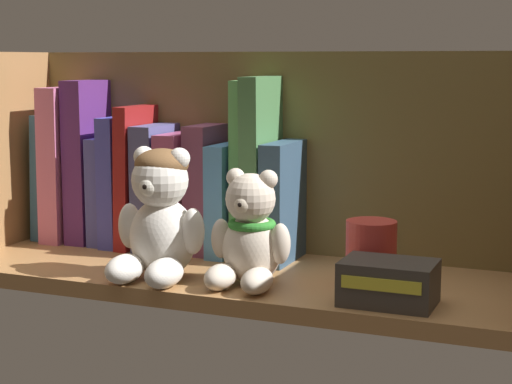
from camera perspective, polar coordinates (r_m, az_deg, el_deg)
shelf_board at (r=107.43cm, az=-1.14°, el=-5.81°), size 72.48×24.28×2.00cm
shelf_back_panel at (r=116.52cm, az=1.35°, el=2.16°), size 74.88×1.20×29.20cm
book_0 at (r=129.88cm, az=-13.35°, el=1.07°), size 2.36×9.25×18.31cm
book_1 at (r=127.95cm, az=-12.31°, el=1.89°), size 3.54×11.80×22.27cm
book_2 at (r=125.83cm, az=-10.93°, el=2.05°), size 3.26×10.28×23.25cm
book_3 at (r=124.75cm, az=-9.72°, el=0.17°), size 1.85×10.26×15.24cm
book_4 at (r=123.17cm, az=-8.71°, el=0.79°), size 2.50×11.61×18.25cm
book_5 at (r=121.72cm, az=-7.64°, el=1.09°), size 2.38×12.30×19.86cm
book_6 at (r=120.43cm, az=-6.39°, el=0.42°), size 3.19×11.87×17.29cm
book_7 at (r=118.79cm, az=-4.82°, el=0.08°), size 3.41×12.00×16.28cm
book_8 at (r=117.07cm, az=-3.21°, el=0.26°), size 3.19×9.73×17.43cm
book_9 at (r=115.85cm, az=-1.69°, el=-0.43°), size 2.70×11.65×15.03cm
book_10 at (r=114.19cm, az=-0.48°, el=1.59°), size 1.74×9.51×23.48cm
book_11 at (r=113.20cm, az=0.71°, el=1.66°), size 2.64×12.83×24.02cm
book_12 at (r=112.69cm, az=2.19°, el=-0.52°), size 2.93×14.24×15.67cm
teddy_bear_larger at (r=102.99cm, az=-6.46°, el=-1.64°), size 11.48×11.58×15.86cm
teddy_bear_smaller at (r=99.42cm, az=-0.43°, el=-2.97°), size 9.86×9.94×13.63cm
pillar_candle at (r=100.60cm, az=7.63°, el=-4.08°), size 5.95×5.95×7.60cm
small_product_box at (r=93.52cm, az=8.85°, el=-5.99°), size 10.01×7.03×4.77cm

